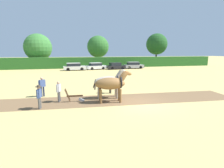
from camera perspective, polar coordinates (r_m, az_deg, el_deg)
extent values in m
plane|color=tan|center=(13.32, 8.78, -6.25)|extent=(240.00, 240.00, 0.00)
cube|color=brown|center=(14.11, -19.41, -5.76)|extent=(30.06, 5.35, 0.01)
cube|color=#286023|center=(42.42, -7.07, 6.99)|extent=(65.36, 1.75, 2.51)
cylinder|color=#4C3823|center=(46.64, -22.72, 6.89)|extent=(0.44, 0.44, 3.03)
sphere|color=#387533|center=(46.59, -23.01, 10.95)|extent=(6.53, 6.53, 6.53)
cylinder|color=brown|center=(47.41, -4.55, 8.02)|extent=(0.44, 0.44, 3.55)
sphere|color=#2D6628|center=(47.38, -4.61, 12.06)|extent=(5.71, 5.71, 5.71)
cylinder|color=#423323|center=(53.37, 14.20, 8.42)|extent=(0.44, 0.44, 4.30)
sphere|color=#1E4C1E|center=(53.39, 14.38, 12.51)|extent=(6.05, 6.05, 6.05)
ellipsoid|color=brown|center=(13.13, -0.62, 0.17)|extent=(2.36, 1.12, 0.91)
cylinder|color=brown|center=(13.72, 2.29, -3.37)|extent=(0.18, 0.18, 1.05)
cylinder|color=brown|center=(13.22, 2.77, -3.91)|extent=(0.18, 0.18, 1.05)
cylinder|color=brown|center=(13.49, -3.93, -3.63)|extent=(0.18, 0.18, 1.05)
cylinder|color=brown|center=(12.98, -3.68, -4.19)|extent=(0.18, 0.18, 1.05)
cylinder|color=brown|center=(13.24, 3.55, 2.38)|extent=(0.83, 0.49, 0.89)
ellipsoid|color=brown|center=(13.30, 5.26, 3.64)|extent=(0.70, 0.31, 0.54)
cube|color=gray|center=(13.26, 4.31, 3.22)|extent=(0.41, 0.11, 0.55)
cylinder|color=gray|center=(13.02, -5.36, -0.39)|extent=(0.30, 0.14, 0.71)
torus|color=black|center=(13.27, 2.81, 0.58)|extent=(0.17, 0.93, 0.93)
ellipsoid|color=#B2A38E|center=(14.36, -1.41, 0.65)|extent=(2.32, 1.16, 0.95)
cylinder|color=#B2A38E|center=(14.92, 1.23, -2.46)|extent=(0.18, 0.18, 0.93)
cylinder|color=#B2A38E|center=(14.40, 1.65, -2.94)|extent=(0.18, 0.18, 0.93)
cylinder|color=#B2A38E|center=(14.72, -4.38, -2.67)|extent=(0.18, 0.18, 0.93)
cylinder|color=#B2A38E|center=(14.18, -4.16, -3.17)|extent=(0.18, 0.18, 0.93)
cylinder|color=#B2A38E|center=(14.45, 2.34, 2.78)|extent=(0.88, 0.51, 0.94)
ellipsoid|color=#B2A38E|center=(14.51, 4.01, 4.01)|extent=(0.70, 0.31, 0.54)
cube|color=black|center=(14.46, 3.09, 3.59)|extent=(0.43, 0.11, 0.58)
cylinder|color=black|center=(14.26, -5.67, 0.13)|extent=(0.30, 0.14, 0.71)
torus|color=black|center=(14.48, 1.68, 1.04)|extent=(0.18, 0.97, 0.96)
cube|color=#4C331E|center=(13.80, -12.02, -3.83)|extent=(1.23, 0.18, 0.12)
cube|color=#939399|center=(13.88, -9.94, -5.17)|extent=(0.49, 0.23, 0.39)
cylinder|color=#4C331E|center=(14.01, -14.26, -3.29)|extent=(0.40, 0.09, 0.96)
cylinder|color=#4C331E|center=(13.62, -14.38, -3.69)|extent=(0.40, 0.09, 0.96)
cylinder|color=#4C4C4C|center=(14.16, -16.75, -3.88)|extent=(0.14, 0.14, 0.81)
cylinder|color=#4C4C4C|center=(13.97, -17.05, -4.10)|extent=(0.14, 0.14, 0.81)
cube|color=#B7B7BC|center=(13.91, -17.05, -1.24)|extent=(0.33, 0.51, 0.57)
sphere|color=tan|center=(13.84, -17.14, 0.38)|extent=(0.22, 0.22, 0.22)
cylinder|color=#B7B7BC|center=(14.17, -16.64, -1.11)|extent=(0.09, 0.09, 0.54)
cylinder|color=#B7B7BC|center=(13.66, -17.46, -1.58)|extent=(0.09, 0.09, 0.54)
cylinder|color=#38332D|center=(16.35, -0.69, -1.55)|extent=(0.14, 0.14, 0.80)
cylinder|color=#38332D|center=(16.15, -0.45, -1.69)|extent=(0.14, 0.14, 0.80)
cube|color=tan|center=(16.12, -0.57, 0.74)|extent=(0.24, 0.48, 0.56)
sphere|color=tan|center=(16.06, -0.57, 2.13)|extent=(0.22, 0.22, 0.22)
cylinder|color=tan|center=(16.38, -0.88, 0.82)|extent=(0.09, 0.09, 0.53)
cylinder|color=tan|center=(15.87, -0.25, 0.50)|extent=(0.09, 0.09, 0.53)
cylinder|color=#4C4C4C|center=(12.90, -22.40, -5.66)|extent=(0.14, 0.14, 0.79)
cylinder|color=#4C4C4C|center=(12.72, -22.69, -5.92)|extent=(0.14, 0.14, 0.79)
cube|color=#3D5184|center=(12.65, -22.76, -2.84)|extent=(0.27, 0.49, 0.56)
sphere|color=tan|center=(12.57, -22.89, -1.10)|extent=(0.21, 0.21, 0.21)
cylinder|color=#3D5184|center=(12.91, -22.37, -2.67)|extent=(0.09, 0.09, 0.53)
cylinder|color=#3D5184|center=(12.40, -23.15, -3.24)|extent=(0.09, 0.09, 0.53)
cylinder|color=#42382D|center=(12.55, -22.91, -0.81)|extent=(0.41, 0.41, 0.02)
cylinder|color=#42382D|center=(12.55, -22.92, -0.59)|extent=(0.20, 0.20, 0.10)
cylinder|color=#28334C|center=(16.21, -21.39, -2.28)|extent=(0.14, 0.14, 0.85)
cylinder|color=#28334C|center=(16.09, -22.04, -2.42)|extent=(0.14, 0.14, 0.85)
cube|color=#3D5184|center=(16.01, -21.89, 0.20)|extent=(0.50, 0.49, 0.61)
sphere|color=tan|center=(15.95, -22.00, 1.70)|extent=(0.23, 0.23, 0.23)
cylinder|color=#3D5184|center=(16.18, -21.04, 0.28)|extent=(0.09, 0.09, 0.57)
cylinder|color=#3D5184|center=(15.85, -22.75, -0.04)|extent=(0.09, 0.09, 0.57)
cube|color=silver|center=(36.99, -12.11, 5.20)|extent=(4.57, 2.04, 0.70)
cube|color=black|center=(36.92, -12.49, 6.18)|extent=(2.77, 1.76, 0.58)
cube|color=silver|center=(36.90, -12.51, 6.68)|extent=(2.77, 1.76, 0.06)
cylinder|color=black|center=(37.93, -10.11, 5.08)|extent=(0.66, 0.26, 0.65)
cylinder|color=black|center=(36.38, -9.80, 4.87)|extent=(0.66, 0.26, 0.65)
cylinder|color=black|center=(37.70, -14.31, 4.89)|extent=(0.66, 0.26, 0.65)
cylinder|color=black|center=(36.14, -14.18, 4.66)|extent=(0.66, 0.26, 0.65)
cube|color=silver|center=(38.20, -5.15, 5.51)|extent=(4.38, 2.59, 0.68)
cube|color=black|center=(38.08, -5.45, 6.43)|extent=(2.74, 2.08, 0.56)
cube|color=silver|center=(38.06, -5.46, 6.90)|extent=(2.74, 2.08, 0.06)
cylinder|color=black|center=(39.40, -3.81, 5.39)|extent=(0.65, 0.34, 0.61)
cylinder|color=black|center=(37.96, -2.93, 5.21)|extent=(0.65, 0.34, 0.61)
cylinder|color=black|center=(38.52, -7.33, 5.21)|extent=(0.65, 0.34, 0.61)
cylinder|color=black|center=(37.05, -6.56, 5.02)|extent=(0.65, 0.34, 0.61)
cube|color=black|center=(38.60, 1.33, 5.60)|extent=(4.00, 2.22, 0.66)
cube|color=black|center=(38.48, 1.07, 6.49)|extent=(2.46, 1.88, 0.55)
cube|color=black|center=(38.46, 1.07, 6.94)|extent=(2.46, 1.88, 0.06)
cylinder|color=black|center=(39.79, 2.51, 5.46)|extent=(0.64, 0.29, 0.62)
cylinder|color=black|center=(38.33, 3.43, 5.26)|extent=(0.64, 0.29, 0.62)
cylinder|color=black|center=(38.95, -0.73, 5.36)|extent=(0.64, 0.29, 0.62)
cylinder|color=black|center=(37.45, 0.08, 5.15)|extent=(0.64, 0.29, 0.62)
cube|color=#9E9EA8|center=(40.53, 7.17, 5.79)|extent=(4.38, 2.08, 0.70)
cube|color=black|center=(40.42, 6.90, 6.69)|extent=(2.66, 1.80, 0.58)
cube|color=#9E9EA8|center=(40.40, 6.91, 7.14)|extent=(2.66, 1.80, 0.06)
cylinder|color=black|center=(41.73, 8.57, 5.60)|extent=(0.65, 0.26, 0.64)
cylinder|color=black|center=(40.21, 9.32, 5.40)|extent=(0.65, 0.26, 0.64)
cylinder|color=black|center=(40.94, 5.04, 5.59)|extent=(0.65, 0.26, 0.64)
cylinder|color=black|center=(39.38, 5.67, 5.38)|extent=(0.65, 0.26, 0.64)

